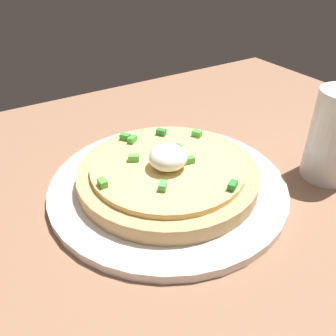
{
  "coord_description": "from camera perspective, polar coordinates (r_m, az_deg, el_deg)",
  "views": [
    {
      "loc": [
        10.96,
        27.31,
        29.17
      ],
      "look_at": [
        -7.78,
        -2.69,
        5.39
      ],
      "focal_mm": 37.87,
      "sensor_mm": 36.0,
      "label": 1
    }
  ],
  "objects": [
    {
      "name": "dining_table",
      "position": [
        0.41,
        -7.43,
        -10.06
      ],
      "size": [
        111.9,
        75.4,
        2.29
      ],
      "primitive_type": "cube",
      "color": "#8D644A",
      "rests_on": "ground"
    },
    {
      "name": "plate",
      "position": [
        0.44,
        0.0,
        -2.75
      ],
      "size": [
        29.08,
        29.08,
        1.1
      ],
      "primitive_type": "cylinder",
      "color": "white",
      "rests_on": "dining_table"
    },
    {
      "name": "pizza",
      "position": [
        0.43,
        -0.01,
        -0.69
      ],
      "size": [
        21.9,
        21.9,
        5.42
      ],
      "color": "tan",
      "rests_on": "plate"
    },
    {
      "name": "cup_near",
      "position": [
        0.49,
        25.3,
        4.28
      ],
      "size": [
        6.45,
        6.45,
        11.66
      ],
      "color": "silver",
      "rests_on": "dining_table"
    }
  ]
}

